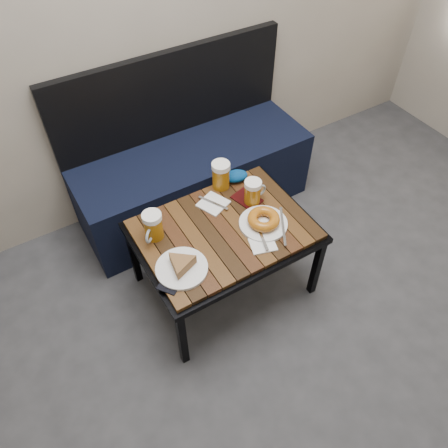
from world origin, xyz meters
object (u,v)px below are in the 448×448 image
beer_mug_centre (221,175)px  beer_mug_right (253,192)px  passport_burgundy (247,199)px  plate_bagel (264,221)px  bench (192,172)px  passport_navy (172,281)px  plate_pie (181,266)px  cafe_table (224,234)px  knit_pouch (236,176)px  beer_mug_left (153,226)px

beer_mug_centre → beer_mug_right: 0.20m
beer_mug_centre → passport_burgundy: 0.18m
beer_mug_right → plate_bagel: beer_mug_right is taller
bench → beer_mug_centre: bearing=-92.2°
beer_mug_centre → passport_navy: bearing=-166.9°
plate_pie → cafe_table: bearing=21.8°
cafe_table → passport_navy: size_ratio=6.91×
beer_mug_centre → cafe_table: bearing=-144.9°
passport_navy → plate_pie: bearing=81.9°
beer_mug_right → bench: bearing=93.8°
beer_mug_right → passport_navy: 0.61m
beer_mug_right → knit_pouch: beer_mug_right is taller
beer_mug_left → passport_burgundy: beer_mug_left is taller
passport_burgundy → beer_mug_centre: bearing=95.9°
passport_navy → knit_pouch: knit_pouch is taller
bench → cafe_table: size_ratio=1.67×
cafe_table → plate_pie: (-0.29, -0.11, 0.07)m
passport_burgundy → knit_pouch: bearing=64.4°
plate_bagel → passport_burgundy: size_ratio=2.07×
bench → cafe_table: 0.68m
plate_bagel → beer_mug_left: bearing=157.2°
beer_mug_right → passport_navy: (-0.57, -0.23, -0.07)m
cafe_table → passport_burgundy: bearing=28.2°
beer_mug_right → knit_pouch: (0.01, 0.18, -0.04)m
bench → beer_mug_centre: bench is taller
bench → cafe_table: (-0.15, -0.64, 0.16)m
bench → beer_mug_right: (0.06, -0.56, 0.27)m
beer_mug_left → beer_mug_right: 0.52m
cafe_table → beer_mug_centre: beer_mug_centre is taller
plate_pie → passport_burgundy: plate_pie is taller
plate_pie → passport_burgundy: bearing=24.5°
plate_pie → knit_pouch: (0.51, 0.37, 0.00)m
knit_pouch → beer_mug_centre: bearing=179.1°
passport_burgundy → plate_bagel: bearing=-113.3°
beer_mug_left → bench: bearing=-175.1°
passport_navy → passport_burgundy: size_ratio=0.86×
cafe_table → beer_mug_left: size_ratio=5.77×
beer_mug_centre → plate_bagel: size_ratio=0.52×
bench → passport_navy: 0.96m
plate_bagel → passport_navy: bearing=-172.4°
beer_mug_centre → plate_pie: size_ratio=0.65×
beer_mug_centre → passport_navy: 0.65m
bench → beer_mug_left: size_ratio=9.61×
beer_mug_left → plate_bagel: bearing=113.6°
beer_mug_centre → plate_bagel: beer_mug_centre is taller
bench → plate_bagel: (0.02, -0.72, 0.23)m
beer_mug_centre → passport_burgundy: (0.06, -0.15, -0.07)m
beer_mug_centre → beer_mug_left: bearing=170.6°
plate_bagel → beer_mug_right: bearing=75.2°
beer_mug_left → cafe_table: bearing=114.8°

